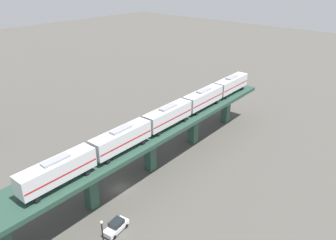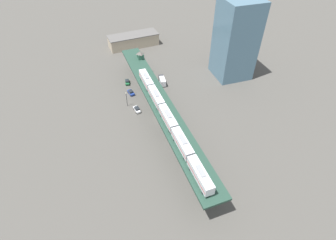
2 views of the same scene
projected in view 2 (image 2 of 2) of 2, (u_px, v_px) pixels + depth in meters
The scene contains 11 objects.
ground_plane at pixel (160, 119), 105.78m from camera, with size 400.00×400.00×0.00m, color #4C4944.
elevated_viaduct at pixel (160, 105), 100.70m from camera, with size 12.51×92.28×8.66m.
subway_train at pixel (168, 118), 89.25m from camera, with size 5.62×62.46×4.45m.
signal_hut at pixel (140, 55), 123.70m from camera, with size 3.36×3.36×3.40m.
street_car_blue at pixel (131, 92), 117.62m from camera, with size 2.67×4.68×1.89m.
street_car_white at pixel (137, 109), 108.69m from camera, with size 2.50×4.64×1.89m.
street_car_green at pixel (127, 82), 123.93m from camera, with size 2.41×4.60×1.89m.
delivery_truck at pixel (162, 80), 123.28m from camera, with size 2.98×7.39×3.20m.
street_lamp at pixel (127, 98), 109.16m from camera, with size 0.44×0.44×6.94m.
warehouse_building at pixel (133, 40), 151.60m from camera, with size 29.38×12.80×6.80m.
office_tower at pixel (236, 40), 118.75m from camera, with size 16.00×16.00×36.00m.
Camera 2 is at (-21.52, -76.17, 70.24)m, focal length 28.00 mm.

